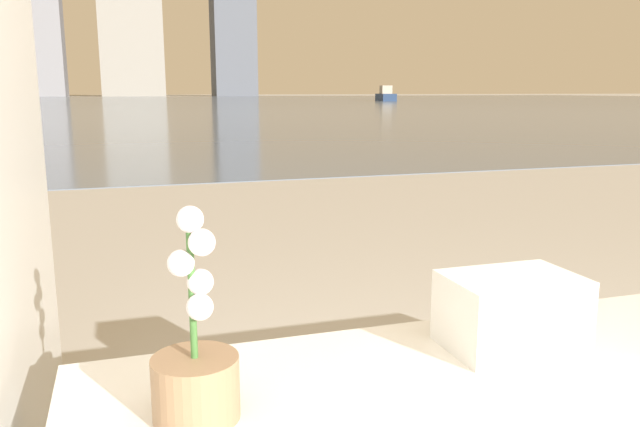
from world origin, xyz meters
name	(u,v)px	position (x,y,z in m)	size (l,w,h in m)	color
potted_orchid	(196,368)	(-0.75, 0.82, 0.60)	(0.15, 0.15, 0.37)	#8C6B4C
towel_stack	(511,311)	(-0.07, 0.92, 0.59)	(0.28, 0.19, 0.16)	white
harbor_water	(127,102)	(0.00, 62.00, 0.01)	(180.00, 110.00, 0.01)	slate
harbor_boat_0	(386,95)	(24.91, 58.48, 0.54)	(2.17, 4.22, 1.51)	navy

